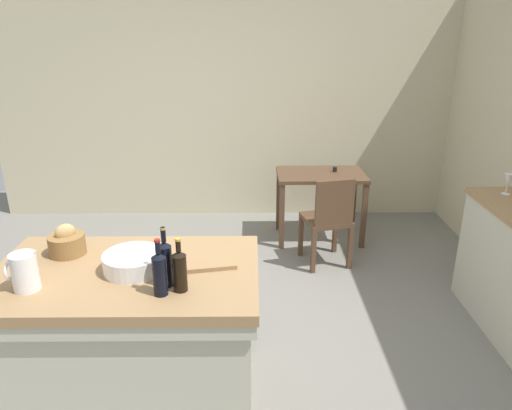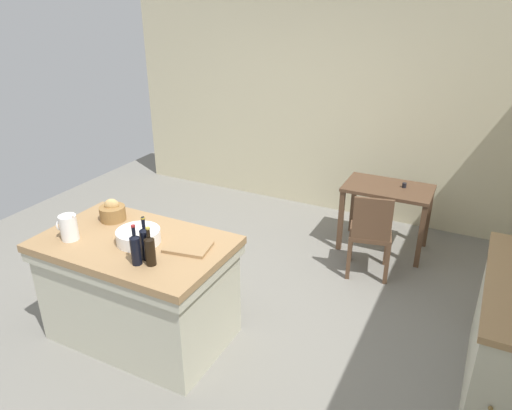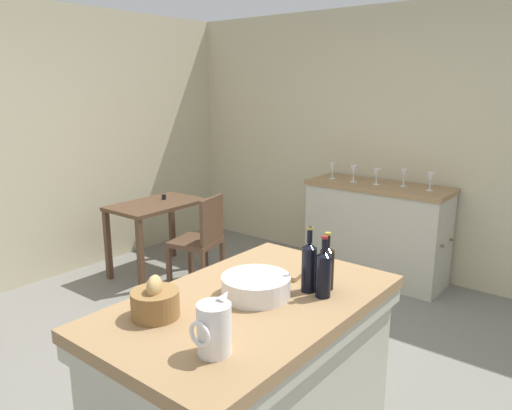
{
  "view_description": "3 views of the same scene",
  "coord_description": "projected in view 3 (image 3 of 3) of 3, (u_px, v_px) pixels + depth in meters",
  "views": [
    {
      "loc": [
        0.29,
        -2.84,
        2.13
      ],
      "look_at": [
        0.32,
        0.2,
        0.98
      ],
      "focal_mm": 33.18,
      "sensor_mm": 36.0,
      "label": 1
    },
    {
      "loc": [
        1.86,
        -2.95,
        2.62
      ],
      "look_at": [
        0.27,
        0.18,
        1.02
      ],
      "focal_mm": 33.5,
      "sensor_mm": 36.0,
      "label": 2
    },
    {
      "loc": [
        -2.04,
        -1.88,
        1.86
      ],
      "look_at": [
        0.49,
        0.14,
        1.06
      ],
      "focal_mm": 34.39,
      "sensor_mm": 36.0,
      "label": 3
    }
  ],
  "objects": [
    {
      "name": "ground_plane",
      "position": [
        225.0,
        383.0,
        3.13
      ],
      "size": [
        6.76,
        6.76,
        0.0
      ],
      "primitive_type": "plane",
      "color": "slate"
    },
    {
      "name": "wall_back",
      "position": [
        8.0,
        148.0,
        4.4
      ],
      "size": [
        5.32,
        0.12,
        2.6
      ],
      "primitive_type": "cube",
      "color": "beige",
      "rests_on": "ground"
    },
    {
      "name": "wall_right",
      "position": [
        402.0,
        143.0,
        4.79
      ],
      "size": [
        0.12,
        5.2,
        2.6
      ],
      "primitive_type": "cube",
      "color": "beige",
      "rests_on": "ground"
    },
    {
      "name": "island_table",
      "position": [
        249.0,
        377.0,
        2.38
      ],
      "size": [
        1.46,
        0.9,
        0.88
      ],
      "color": "#99754C",
      "rests_on": "ground"
    },
    {
      "name": "side_cabinet",
      "position": [
        376.0,
        231.0,
        4.77
      ],
      "size": [
        0.52,
        1.37,
        0.94
      ],
      "color": "#99754C",
      "rests_on": "ground"
    },
    {
      "name": "writing_desk",
      "position": [
        156.0,
        214.0,
        4.85
      ],
      "size": [
        0.91,
        0.57,
        0.78
      ],
      "color": "#513826",
      "rests_on": "ground"
    },
    {
      "name": "wooden_chair",
      "position": [
        201.0,
        239.0,
        4.5
      ],
      "size": [
        0.48,
        0.48,
        0.88
      ],
      "color": "#513826",
      "rests_on": "ground"
    },
    {
      "name": "pitcher",
      "position": [
        214.0,
        328.0,
        1.81
      ],
      "size": [
        0.17,
        0.13,
        0.24
      ],
      "color": "white",
      "rests_on": "island_table"
    },
    {
      "name": "wash_bowl",
      "position": [
        256.0,
        286.0,
        2.31
      ],
      "size": [
        0.33,
        0.33,
        0.1
      ],
      "primitive_type": "cylinder",
      "color": "white",
      "rests_on": "island_table"
    },
    {
      "name": "bread_basket",
      "position": [
        155.0,
        302.0,
        2.1
      ],
      "size": [
        0.21,
        0.21,
        0.19
      ],
      "color": "olive",
      "rests_on": "island_table"
    },
    {
      "name": "cutting_board",
      "position": [
        288.0,
        266.0,
        2.67
      ],
      "size": [
        0.36,
        0.29,
        0.02
      ],
      "primitive_type": "cube",
      "rotation": [
        0.0,
        0.0,
        0.18
      ],
      "color": "#99754C",
      "rests_on": "island_table"
    },
    {
      "name": "wine_bottle_dark",
      "position": [
        327.0,
        266.0,
        2.38
      ],
      "size": [
        0.07,
        0.07,
        0.29
      ],
      "color": "black",
      "rests_on": "island_table"
    },
    {
      "name": "wine_bottle_amber",
      "position": [
        309.0,
        265.0,
        2.35
      ],
      "size": [
        0.07,
        0.07,
        0.32
      ],
      "color": "black",
      "rests_on": "island_table"
    },
    {
      "name": "wine_bottle_green",
      "position": [
        323.0,
        272.0,
        2.29
      ],
      "size": [
        0.07,
        0.07,
        0.3
      ],
      "color": "black",
      "rests_on": "island_table"
    },
    {
      "name": "wine_glass_far_left",
      "position": [
        431.0,
        178.0,
        4.35
      ],
      "size": [
        0.07,
        0.07,
        0.16
      ],
      "color": "white",
      "rests_on": "side_cabinet"
    },
    {
      "name": "wine_glass_left",
      "position": [
        404.0,
        175.0,
        4.54
      ],
      "size": [
        0.07,
        0.07,
        0.16
      ],
      "color": "white",
      "rests_on": "side_cabinet"
    },
    {
      "name": "wine_glass_middle",
      "position": [
        377.0,
        174.0,
        4.62
      ],
      "size": [
        0.07,
        0.07,
        0.15
      ],
      "color": "white",
      "rests_on": "side_cabinet"
    },
    {
      "name": "wine_glass_right",
      "position": [
        354.0,
        171.0,
        4.75
      ],
      "size": [
        0.07,
        0.07,
        0.16
      ],
      "color": "white",
      "rests_on": "side_cabinet"
    },
    {
      "name": "wine_glass_far_right",
      "position": [
        333.0,
        168.0,
        4.9
      ],
      "size": [
        0.07,
        0.07,
        0.16
      ],
      "color": "white",
      "rests_on": "side_cabinet"
    }
  ]
}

